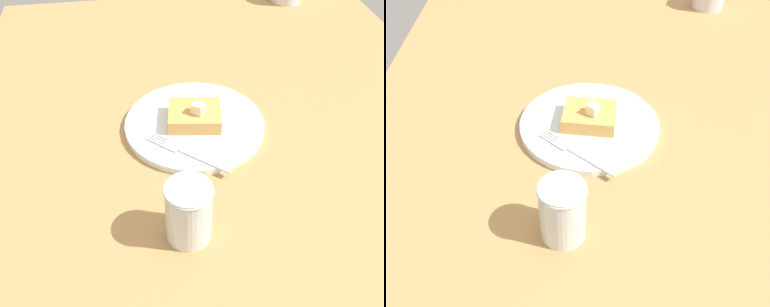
% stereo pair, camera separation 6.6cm
% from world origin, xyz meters
% --- Properties ---
extents(table_surface, '(0.97, 0.97, 0.03)m').
position_xyz_m(table_surface, '(0.00, 0.00, 0.01)').
color(table_surface, '#B0844D').
rests_on(table_surface, ground).
extents(plate, '(0.25, 0.25, 0.01)m').
position_xyz_m(plate, '(0.06, 0.10, 0.04)').
color(plate, silver).
rests_on(plate, table_surface).
extents(toast_slice_center, '(0.10, 0.09, 0.03)m').
position_xyz_m(toast_slice_center, '(0.06, 0.10, 0.05)').
color(toast_slice_center, '#D89A4D').
rests_on(toast_slice_center, plate).
extents(butter_pat_primary, '(0.03, 0.03, 0.02)m').
position_xyz_m(butter_pat_primary, '(0.05, 0.11, 0.08)').
color(butter_pat_primary, '#F7F0C2').
rests_on(butter_pat_primary, toast_slice_center).
extents(fork, '(0.13, 0.12, 0.00)m').
position_xyz_m(fork, '(0.09, 0.18, 0.04)').
color(fork, silver).
rests_on(fork, plate).
extents(syrup_jar, '(0.07, 0.07, 0.10)m').
position_xyz_m(syrup_jar, '(0.10, 0.34, 0.07)').
color(syrup_jar, '#442005').
rests_on(syrup_jar, table_surface).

